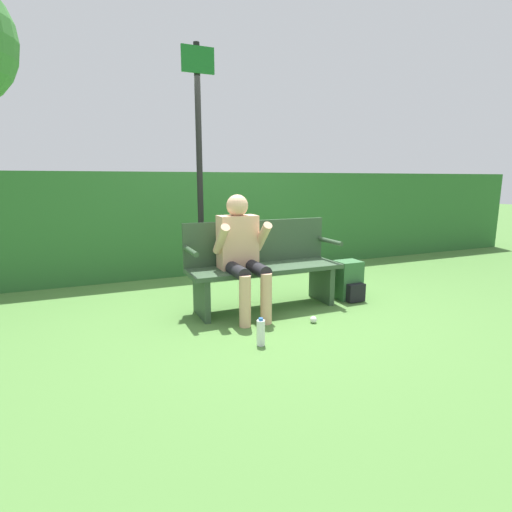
# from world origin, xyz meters

# --- Properties ---
(ground_plane) EXTENTS (40.00, 40.00, 0.00)m
(ground_plane) POSITION_xyz_m (0.00, 0.00, 0.00)
(ground_plane) COLOR #4C7A38
(hedge_back) EXTENTS (12.00, 0.59, 1.46)m
(hedge_back) POSITION_xyz_m (0.00, 2.06, 0.73)
(hedge_back) COLOR #2D662D
(hedge_back) RESTS_ON ground
(park_bench) EXTENTS (1.64, 0.49, 0.93)m
(park_bench) POSITION_xyz_m (0.00, 0.07, 0.46)
(park_bench) COLOR #334C33
(park_bench) RESTS_ON ground
(person_seated) EXTENTS (0.53, 0.64, 1.21)m
(person_seated) POSITION_xyz_m (-0.29, -0.06, 0.67)
(person_seated) COLOR #DBA884
(person_seated) RESTS_ON ground
(backpack) EXTENTS (0.28, 0.32, 0.44)m
(backpack) POSITION_xyz_m (1.02, -0.07, 0.21)
(backpack) COLOR #336638
(backpack) RESTS_ON ground
(water_bottle) EXTENTS (0.07, 0.07, 0.24)m
(water_bottle) POSITION_xyz_m (-0.44, -0.88, 0.11)
(water_bottle) COLOR white
(water_bottle) RESTS_ON ground
(signpost) EXTENTS (0.37, 0.09, 2.85)m
(signpost) POSITION_xyz_m (-0.44, 0.90, 1.62)
(signpost) COLOR black
(signpost) RESTS_ON ground
(parked_car) EXTENTS (3.86, 1.79, 1.35)m
(parked_car) POSITION_xyz_m (4.05, 14.25, 0.64)
(parked_car) COLOR silver
(parked_car) RESTS_ON ground
(litter_crumple) EXTENTS (0.07, 0.07, 0.07)m
(litter_crumple) POSITION_xyz_m (0.24, -0.59, 0.03)
(litter_crumple) COLOR silver
(litter_crumple) RESTS_ON ground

